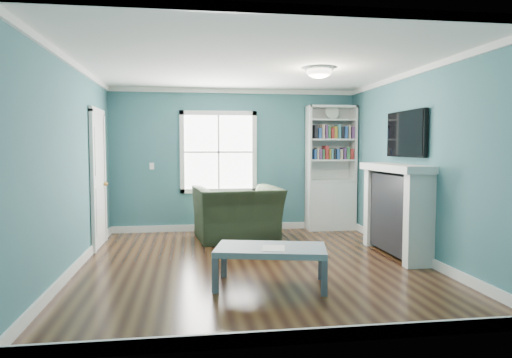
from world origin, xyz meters
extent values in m
plane|color=black|center=(0.00, 0.00, 0.00)|extent=(5.00, 5.00, 0.00)
plane|color=#357373|center=(0.00, 2.50, 1.30)|extent=(4.50, 0.00, 4.50)
plane|color=#357373|center=(0.00, -2.50, 1.30)|extent=(4.50, 0.00, 4.50)
plane|color=#357373|center=(-2.25, 0.00, 1.30)|extent=(0.00, 5.00, 5.00)
plane|color=#357373|center=(2.25, 0.00, 1.30)|extent=(0.00, 5.00, 5.00)
plane|color=white|center=(0.00, 0.00, 2.60)|extent=(5.00, 5.00, 0.00)
cube|color=white|center=(0.00, 2.48, 0.06)|extent=(4.50, 0.03, 0.12)
cube|color=white|center=(0.00, -2.48, 0.06)|extent=(4.50, 0.03, 0.12)
cube|color=white|center=(-2.23, 0.00, 0.06)|extent=(0.03, 5.00, 0.12)
cube|color=white|center=(2.23, 0.00, 0.06)|extent=(0.03, 5.00, 0.12)
cube|color=white|center=(0.00, 2.48, 2.56)|extent=(4.50, 0.04, 0.08)
cube|color=white|center=(0.00, -2.48, 2.56)|extent=(4.50, 0.04, 0.08)
cube|color=white|center=(-2.23, 0.00, 2.56)|extent=(0.04, 5.00, 0.08)
cube|color=white|center=(2.23, 0.00, 2.56)|extent=(0.04, 5.00, 0.08)
cube|color=white|center=(-0.30, 2.50, 1.45)|extent=(1.24, 0.01, 1.34)
cube|color=white|center=(-0.96, 2.48, 1.45)|extent=(0.08, 0.06, 1.50)
cube|color=white|center=(0.36, 2.48, 1.45)|extent=(0.08, 0.06, 1.50)
cube|color=white|center=(-0.30, 2.48, 0.74)|extent=(1.40, 0.06, 0.08)
cube|color=white|center=(-0.30, 2.48, 2.16)|extent=(1.40, 0.06, 0.08)
cube|color=white|center=(-0.30, 2.48, 1.45)|extent=(1.24, 0.03, 0.03)
cube|color=white|center=(-0.30, 2.48, 1.45)|extent=(0.03, 0.03, 1.34)
cube|color=silver|center=(1.77, 2.30, 0.45)|extent=(0.90, 0.35, 0.90)
cube|color=silver|center=(1.34, 2.30, 1.60)|extent=(0.04, 0.35, 1.40)
cube|color=silver|center=(2.20, 2.30, 1.60)|extent=(0.04, 0.35, 1.40)
cube|color=silver|center=(1.77, 2.46, 1.60)|extent=(0.90, 0.02, 1.40)
cube|color=silver|center=(1.77, 2.30, 2.28)|extent=(0.90, 0.35, 0.04)
cube|color=silver|center=(1.77, 2.30, 0.92)|extent=(0.84, 0.33, 0.03)
cube|color=silver|center=(1.77, 2.30, 1.30)|extent=(0.84, 0.33, 0.03)
cube|color=silver|center=(1.77, 2.30, 1.68)|extent=(0.84, 0.33, 0.03)
cube|color=silver|center=(1.77, 2.30, 2.04)|extent=(0.84, 0.33, 0.03)
cube|color=#264C8C|center=(1.77, 2.28, 1.43)|extent=(0.70, 0.25, 0.22)
cube|color=tan|center=(1.77, 2.28, 1.81)|extent=(0.70, 0.25, 0.22)
cylinder|color=beige|center=(1.77, 2.25, 2.19)|extent=(0.26, 0.06, 0.26)
cube|color=black|center=(2.09, 0.20, 0.60)|extent=(0.30, 1.20, 1.10)
cube|color=black|center=(2.07, 0.20, 0.40)|extent=(0.22, 0.65, 0.70)
cube|color=silver|center=(2.07, -0.47, 0.60)|extent=(0.36, 0.16, 1.20)
cube|color=silver|center=(2.07, 0.87, 0.60)|extent=(0.36, 0.16, 1.20)
cube|color=silver|center=(2.05, 0.20, 1.25)|extent=(0.44, 1.58, 0.10)
cube|color=black|center=(2.20, 0.20, 1.72)|extent=(0.06, 1.10, 0.65)
cube|color=silver|center=(-2.23, 1.40, 1.02)|extent=(0.04, 0.80, 2.05)
cube|color=white|center=(-2.22, 0.95, 1.02)|extent=(0.05, 0.08, 2.13)
cube|color=white|center=(-2.22, 1.85, 1.02)|extent=(0.05, 0.08, 2.13)
cube|color=white|center=(-2.22, 1.40, 2.09)|extent=(0.05, 0.98, 0.08)
sphere|color=#BF8C3F|center=(-2.17, 1.70, 0.95)|extent=(0.07, 0.07, 0.07)
ellipsoid|color=white|center=(0.90, 0.10, 2.54)|extent=(0.34, 0.34, 0.15)
cylinder|color=white|center=(0.90, 0.10, 2.58)|extent=(0.38, 0.38, 0.03)
cube|color=white|center=(-1.50, 2.48, 1.20)|extent=(0.08, 0.01, 0.12)
imported|color=black|center=(-0.05, 1.60, 0.59)|extent=(1.46, 1.05, 1.18)
cube|color=#4A4F59|center=(-0.57, -1.13, 0.19)|extent=(0.08, 0.08, 0.37)
cube|color=#4A4F59|center=(0.55, -1.39, 0.19)|extent=(0.08, 0.08, 0.37)
cube|color=#4A4F59|center=(-0.43, -0.55, 0.19)|extent=(0.08, 0.08, 0.37)
cube|color=#4A4F59|center=(0.68, -0.81, 0.19)|extent=(0.08, 0.08, 0.37)
cube|color=slate|center=(0.06, -0.97, 0.41)|extent=(1.33, 0.92, 0.07)
cube|color=white|center=(0.07, -1.06, 0.44)|extent=(0.30, 0.35, 0.00)
camera|label=1|loc=(-0.82, -5.88, 1.54)|focal=32.00mm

